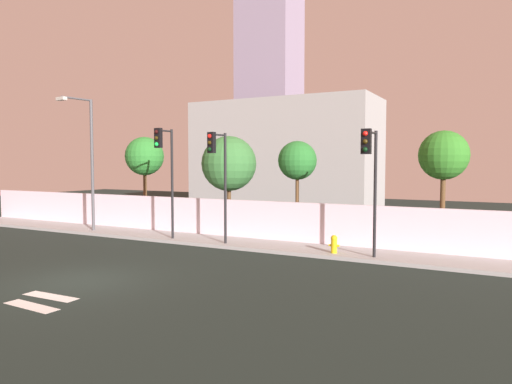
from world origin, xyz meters
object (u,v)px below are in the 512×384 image
traffic_light_left (165,160)px  roadside_tree_midleft (229,164)px  traffic_light_center (218,164)px  street_lamp_curbside (88,154)px  roadside_tree_rightmost (444,156)px  fire_hydrant (334,243)px  roadside_tree_midright (297,161)px  roadside_tree_leftmost (145,157)px  traffic_light_right (370,165)px

traffic_light_left → roadside_tree_midleft: bearing=66.2°
traffic_light_left → traffic_light_center: traffic_light_left is taller
street_lamp_curbside → roadside_tree_rightmost: (17.21, 2.89, -0.22)m
traffic_light_center → roadside_tree_midleft: size_ratio=0.96×
street_lamp_curbside → roadside_tree_midleft: 7.52m
roadside_tree_midleft → traffic_light_left: bearing=-113.8°
fire_hydrant → roadside_tree_midright: size_ratio=0.15×
roadside_tree_leftmost → roadside_tree_midleft: size_ratio=1.02×
traffic_light_right → traffic_light_left: bearing=178.9°
fire_hydrant → roadside_tree_leftmost: 12.99m
street_lamp_curbside → roadside_tree_rightmost: street_lamp_curbside is taller
traffic_light_left → traffic_light_right: traffic_light_left is taller
traffic_light_left → roadside_tree_leftmost: traffic_light_left is taller
street_lamp_curbside → roadside_tree_rightmost: 17.45m
traffic_light_center → roadside_tree_midright: size_ratio=1.03×
street_lamp_curbside → roadside_tree_leftmost: bearing=65.3°
fire_hydrant → roadside_tree_midleft: roadside_tree_midleft is taller
traffic_light_center → roadside_tree_midleft: 3.58m
fire_hydrant → roadside_tree_midright: roadside_tree_midright is taller
traffic_light_right → roadside_tree_leftmost: bearing=165.8°
traffic_light_left → street_lamp_curbside: 5.49m
traffic_light_left → traffic_light_center: size_ratio=1.05×
traffic_light_center → traffic_light_right: traffic_light_center is taller
roadside_tree_midright → traffic_light_left: bearing=-147.8°
traffic_light_right → fire_hydrant: (-1.60, 0.71, -3.11)m
traffic_light_left → street_lamp_curbside: size_ratio=0.75×
traffic_light_right → roadside_tree_rightmost: 4.09m
street_lamp_curbside → roadside_tree_midright: street_lamp_curbside is taller
traffic_light_center → roadside_tree_midleft: bearing=113.7°
traffic_light_center → street_lamp_curbside: street_lamp_curbside is taller
traffic_light_left → roadside_tree_rightmost: 12.20m
traffic_light_right → fire_hydrant: bearing=156.0°
traffic_light_left → roadside_tree_midright: size_ratio=1.08×
fire_hydrant → roadside_tree_rightmost: (3.70, 2.78, 3.48)m
roadside_tree_midright → fire_hydrant: bearing=-44.9°
street_lamp_curbside → roadside_tree_leftmost: (1.33, 2.89, -0.14)m
traffic_light_left → fire_hydrant: traffic_light_left is taller
traffic_light_left → roadside_tree_leftmost: bearing=141.4°
roadside_tree_leftmost → roadside_tree_midright: (9.39, 0.00, -0.27)m
traffic_light_right → roadside_tree_midright: 5.60m
roadside_tree_rightmost → traffic_light_left: bearing=-164.3°
fire_hydrant → roadside_tree_leftmost: roadside_tree_leftmost is taller
traffic_light_left → roadside_tree_rightmost: traffic_light_left is taller
street_lamp_curbside → roadside_tree_midleft: size_ratio=1.35×
traffic_light_center → roadside_tree_rightmost: roadside_tree_rightmost is taller
traffic_light_left → fire_hydrant: bearing=3.8°
roadside_tree_leftmost → fire_hydrant: bearing=-12.8°
fire_hydrant → roadside_tree_rightmost: size_ratio=0.14×
street_lamp_curbside → roadside_tree_rightmost: size_ratio=1.37×
roadside_tree_midleft → roadside_tree_rightmost: size_ratio=1.01×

